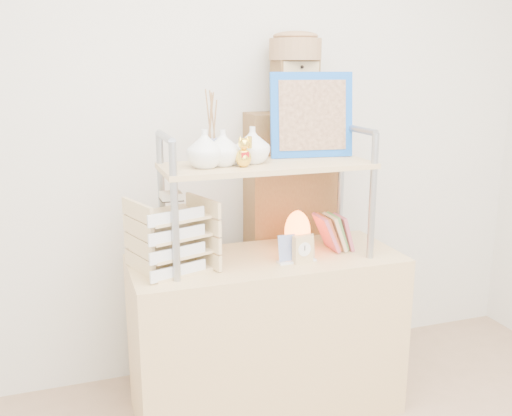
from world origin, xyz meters
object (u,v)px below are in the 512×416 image
Objects in this scene: cabinet at (291,244)px; salt_lamp at (297,232)px; letter_tray at (172,239)px; desk at (266,335)px.

salt_lamp is at bearing -104.63° from cabinet.
cabinet is 6.83× the size of salt_lamp.
letter_tray is at bearing -176.49° from salt_lamp.
desk is 6.07× the size of salt_lamp.
letter_tray is 1.70× the size of salt_lamp.
salt_lamp reaches higher than desk.
letter_tray is 0.57m from salt_lamp.
cabinet is at bearing 29.67° from letter_tray.
cabinet is 0.41m from salt_lamp.
cabinet is (0.27, 0.37, 0.30)m from desk.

